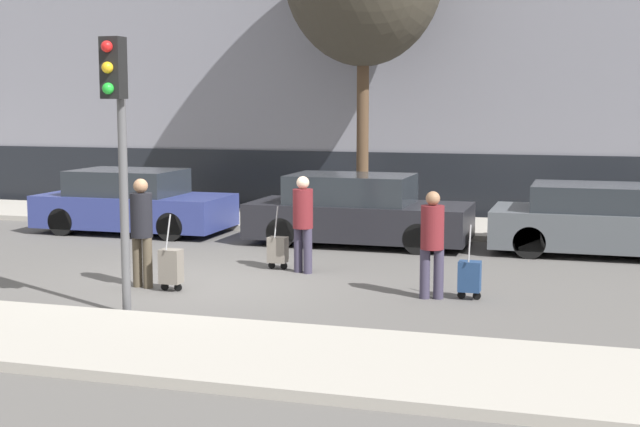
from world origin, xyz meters
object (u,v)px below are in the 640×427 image
Objects in this scene: parked_car_0 at (133,203)px; pedestrian_right at (432,238)px; parked_car_2 at (598,221)px; pedestrian_center at (303,218)px; pedestrian_left at (142,226)px; trolley_right at (470,276)px; trolley_left at (171,266)px; traffic_light at (118,119)px; parked_car_1 at (357,212)px; parked_bicycle at (337,206)px; trolley_center at (278,250)px.

parked_car_0 is 8.82m from pedestrian_right.
parked_car_2 is 5.86m from pedestrian_center.
trolley_right is at bearing -161.75° from pedestrian_left.
traffic_light is at bearing -86.83° from trolley_left.
trolley_right is (2.85, -4.44, -0.32)m from parked_car_1.
pedestrian_center is 1.03× the size of pedestrian_right.
parked_car_0 is at bearing 165.87° from pedestrian_center.
pedestrian_center reaches higher than parked_car_1.
pedestrian_left is 4.48m from pedestrian_right.
parked_car_1 reaches higher than parked_car_2.
parked_car_2 reaches higher than parked_bicycle.
trolley_left is 0.74× the size of pedestrian_right.
parked_car_0 reaches higher than trolley_left.
parked_car_2 is 9.55m from traffic_light.
trolley_center is at bearing -115.25° from pedestrian_left.
pedestrian_right reaches higher than parked_car_1.
parked_car_2 is at bearing 0.17° from parked_car_0.
pedestrian_center reaches higher than trolley_left.
parked_car_1 is at bearing -177.73° from parked_car_2.
traffic_light is at bearing 18.93° from pedestrian_right.
parked_car_2 reaches higher than trolley_right.
trolley_center is at bearing -148.84° from parked_car_2.
parked_car_0 is at bearing -48.92° from pedestrian_left.
parked_bicycle is (-0.42, 5.27, 0.15)m from trolley_center.
parked_car_2 is at bearing -19.88° from parked_bicycle.
pedestrian_left is at bearing -59.99° from parked_car_0.
parked_car_1 is 2.51× the size of parked_bicycle.
parked_car_2 is 2.27× the size of parked_bicycle.
traffic_light is at bearing -91.52° from pedestrian_center.
parked_car_1 reaches higher than trolley_left.
parked_car_0 reaches higher than trolley_center.
parked_car_0 is at bearing -44.01° from pedestrian_right.
trolley_center is at bearing 157.83° from trolley_right.
parked_car_2 is 8.24m from trolley_left.
parked_car_2 is 8.60m from pedestrian_left.
trolley_center is at bearing -179.94° from pedestrian_center.
trolley_left is 0.32× the size of traffic_light.
pedestrian_left is 1.54× the size of trolley_right.
parked_car_0 is at bearing 150.14° from trolley_right.
trolley_center is (4.52, -3.17, -0.31)m from parked_car_0.
pedestrian_center reaches higher than trolley_center.
trolley_left is 1.07× the size of trolley_right.
pedestrian_center reaches higher than trolley_right.
pedestrian_right is (-2.36, -4.73, 0.27)m from parked_car_2.
parked_car_1 is at bearing 77.56° from traffic_light.
trolley_right is (4.44, 0.73, -0.04)m from trolley_left.
traffic_light reaches higher than trolley_center.
parked_car_1 is 4.67m from parked_car_2.
parked_car_2 is at bearing 40.54° from trolley_left.
trolley_left reaches higher than trolley_right.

